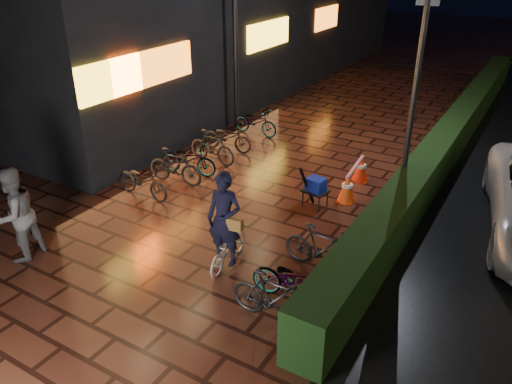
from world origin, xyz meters
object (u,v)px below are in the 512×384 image
Objects in this scene: bystander_person at (15,215)px; traffic_barrier at (354,178)px; cart_assembly at (315,186)px; cyclist at (226,233)px.

bystander_person is 7.48m from traffic_barrier.
bystander_person reaches higher than traffic_barrier.
cart_assembly reaches higher than traffic_barrier.
bystander_person is 1.82× the size of cart_assembly.
cyclist is 3.03m from cart_assembly.
cart_assembly is at bearing 135.46° from bystander_person.
cyclist reaches higher than traffic_barrier.
cart_assembly is (3.93, 4.76, -0.41)m from bystander_person.
bystander_person is 3.95m from cyclist.
cyclist reaches higher than cart_assembly.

